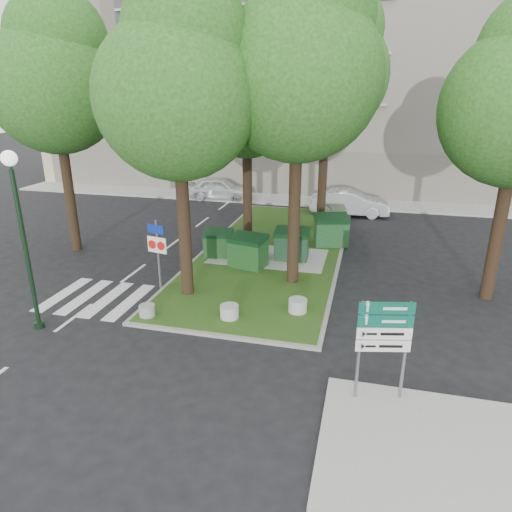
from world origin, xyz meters
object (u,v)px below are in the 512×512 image
(street_lamp, at_px, (21,222))
(car_white, at_px, (220,189))
(tree_median_near_right, at_px, (302,60))
(tree_street_left, at_px, (55,75))
(dumpster_c, at_px, (292,244))
(bollard_mid, at_px, (229,311))
(tree_median_far, at_px, (330,62))
(tree_median_mid, at_px, (249,92))
(dumpster_b, at_px, (248,251))
(car_silver, at_px, (349,203))
(directional_sign, at_px, (384,335))
(traffic_sign_pole, at_px, (158,246))
(litter_bin, at_px, (338,221))
(bollard_left, at_px, (147,310))
(bollard_right, at_px, (298,305))
(tree_median_near_left, at_px, (180,81))
(dumpster_a, at_px, (218,243))
(dumpster_d, at_px, (331,230))

(street_lamp, distance_m, car_white, 18.78)
(tree_median_near_right, xyz_separation_m, tree_street_left, (-10.50, 1.50, -0.33))
(dumpster_c, distance_m, bollard_mid, 6.04)
(tree_median_far, height_order, street_lamp, tree_median_far)
(tree_median_mid, distance_m, tree_median_far, 4.59)
(tree_street_left, xyz_separation_m, dumpster_b, (8.34, -0.44, -6.87))
(street_lamp, height_order, car_silver, street_lamp)
(car_silver, bearing_deg, directional_sign, -177.41)
(street_lamp, xyz_separation_m, traffic_sign_pole, (2.45, 3.63, -1.73))
(tree_street_left, height_order, car_silver, tree_street_left)
(traffic_sign_pole, xyz_separation_m, car_silver, (6.19, 12.83, -0.97))
(tree_median_far, relative_size, litter_bin, 19.26)
(bollard_left, bearing_deg, street_lamp, -155.84)
(bollard_mid, bearing_deg, car_white, 109.40)
(dumpster_b, relative_size, car_white, 0.38)
(tree_median_far, bearing_deg, tree_median_mid, -136.85)
(tree_median_far, relative_size, bollard_right, 19.32)
(litter_bin, bearing_deg, tree_street_left, -150.72)
(tree_median_near_right, distance_m, street_lamp, 10.11)
(bollard_right, bearing_deg, litter_bin, 87.39)
(litter_bin, relative_size, directional_sign, 0.25)
(tree_median_near_right, xyz_separation_m, car_white, (-7.43, 13.16, -7.23))
(bollard_mid, bearing_deg, tree_street_left, 150.65)
(tree_median_near_left, height_order, directional_sign, tree_median_near_left)
(litter_bin, bearing_deg, bollard_left, -113.39)
(tree_median_mid, xyz_separation_m, bollard_right, (3.53, -7.07, -6.64))
(car_silver, bearing_deg, tree_street_left, 125.74)
(tree_median_near_right, relative_size, directional_sign, 4.55)
(tree_median_mid, bearing_deg, bollard_mid, -79.73)
(bollard_right, bearing_deg, traffic_sign_pole, 171.78)
(bollard_left, bearing_deg, litter_bin, 66.61)
(tree_median_near_right, distance_m, dumpster_c, 7.62)
(tree_median_mid, height_order, bollard_left, tree_median_mid)
(dumpster_a, distance_m, bollard_left, 6.06)
(tree_median_mid, relative_size, dumpster_d, 5.50)
(tree_median_near_right, xyz_separation_m, dumpster_b, (-2.16, 1.06, -7.20))
(bollard_mid, bearing_deg, car_silver, 78.53)
(tree_median_mid, bearing_deg, tree_median_near_left, -94.40)
(tree_median_near_right, bearing_deg, car_white, 119.43)
(bollard_left, bearing_deg, dumpster_d, 60.05)
(car_silver, bearing_deg, traffic_sign_pole, 151.31)
(litter_bin, relative_size, street_lamp, 0.11)
(dumpster_a, relative_size, street_lamp, 0.26)
(tree_median_far, bearing_deg, directional_sign, -78.31)
(bollard_right, bearing_deg, dumpster_a, 133.33)
(tree_median_near_left, bearing_deg, directional_sign, -34.60)
(tree_median_near_left, xyz_separation_m, directional_sign, (6.61, -4.56, -5.52))
(tree_median_near_right, height_order, dumpster_a, tree_median_near_right)
(tree_median_near_left, distance_m, directional_sign, 9.75)
(tree_median_far, height_order, dumpster_d, tree_median_far)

